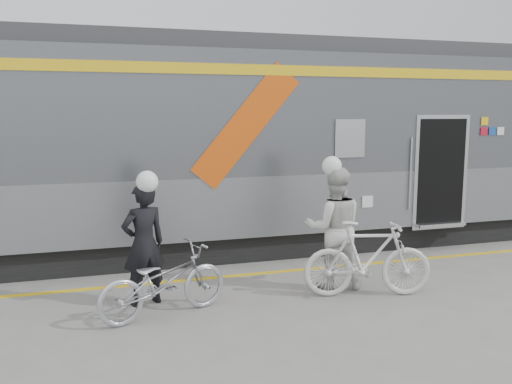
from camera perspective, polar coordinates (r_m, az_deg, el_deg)
name	(u,v)px	position (r m, az deg, el deg)	size (l,w,h in m)	color
ground	(307,320)	(7.43, 5.35, -13.24)	(90.00, 90.00, 0.00)	slate
train	(309,144)	(11.46, 5.57, 5.00)	(24.00, 3.17, 4.10)	black
safety_strip	(259,274)	(9.34, 0.30, -8.58)	(24.00, 0.12, 0.01)	gold
man	(144,244)	(7.86, -11.74, -5.39)	(0.64, 0.42, 1.76)	black
bicycle_left	(164,281)	(7.46, -9.70, -9.26)	(0.64, 1.85, 0.97)	#B2B4BB
woman	(334,228)	(8.52, 8.22, -3.76)	(0.92, 0.72, 1.90)	silver
bicycle_right	(368,259)	(8.27, 11.68, -6.90)	(0.54, 1.91, 1.15)	silver
helmet_man	(141,172)	(7.68, -11.98, 2.12)	(0.31, 0.31, 0.31)	white
helmet_woman	(336,157)	(8.36, 8.38, 3.63)	(0.30, 0.30, 0.30)	white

